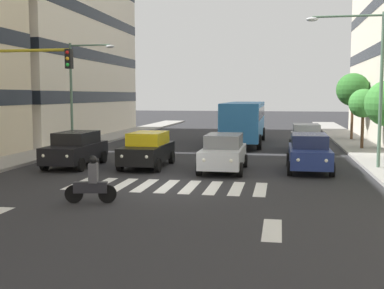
% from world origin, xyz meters
% --- Properties ---
extents(ground_plane, '(180.00, 180.00, 0.00)m').
position_xyz_m(ground_plane, '(0.00, 0.00, 0.00)').
color(ground_plane, '#262628').
extents(crosswalk_markings, '(7.65, 2.80, 0.01)m').
position_xyz_m(crosswalk_markings, '(-0.00, 0.00, 0.00)').
color(crosswalk_markings, silver).
rests_on(crosswalk_markings, ground_plane).
extents(lane_arrow_0, '(0.50, 2.20, 0.01)m').
position_xyz_m(lane_arrow_0, '(-4.13, 5.50, 0.00)').
color(lane_arrow_0, silver).
rests_on(lane_arrow_0, ground_plane).
extents(car_0, '(2.02, 4.44, 1.72)m').
position_xyz_m(car_0, '(-5.64, -4.91, 0.89)').
color(car_0, navy).
rests_on(car_0, ground_plane).
extents(car_1, '(2.02, 4.44, 1.72)m').
position_xyz_m(car_1, '(-1.71, -4.16, 0.89)').
color(car_1, '#B2B7BC').
rests_on(car_1, ground_plane).
extents(car_2, '(2.02, 4.44, 1.72)m').
position_xyz_m(car_2, '(2.12, -4.76, 0.89)').
color(car_2, black).
rests_on(car_2, ground_plane).
extents(car_3, '(2.02, 4.44, 1.72)m').
position_xyz_m(car_3, '(5.69, -4.32, 0.89)').
color(car_3, black).
rests_on(car_3, ground_plane).
extents(car_row2_0, '(2.02, 4.44, 1.72)m').
position_xyz_m(car_row2_0, '(-5.89, -12.88, 0.89)').
color(car_row2_0, '#B2B7BC').
rests_on(car_row2_0, ground_plane).
extents(bus_behind_traffic, '(2.78, 10.50, 3.00)m').
position_xyz_m(bus_behind_traffic, '(-1.71, -17.03, 1.86)').
color(bus_behind_traffic, '#286BAD').
rests_on(bus_behind_traffic, ground_plane).
extents(motorcycle_with_rider, '(1.69, 0.45, 1.57)m').
position_xyz_m(motorcycle_with_rider, '(1.77, 3.31, 0.65)').
color(motorcycle_with_rider, black).
rests_on(motorcycle_with_rider, ground_plane).
extents(traffic_light_gantry, '(4.16, 0.36, 5.50)m').
position_xyz_m(traffic_light_gantry, '(6.68, 0.10, 3.69)').
color(traffic_light_gantry, '#AD991E').
rests_on(traffic_light_gantry, ground_plane).
extents(street_lamp_left, '(3.55, 0.28, 7.18)m').
position_xyz_m(street_lamp_left, '(-8.25, -5.69, 4.61)').
color(street_lamp_left, '#4C6B56').
rests_on(street_lamp_left, sidewalk_left).
extents(street_lamp_right, '(3.00, 0.28, 6.64)m').
position_xyz_m(street_lamp_right, '(8.35, -11.00, 4.26)').
color(street_lamp_right, '#4C6B56').
rests_on(street_lamp_right, sidewalk_right).
extents(street_tree_2, '(1.83, 1.83, 3.78)m').
position_xyz_m(street_tree_2, '(-9.45, -14.19, 2.99)').
color(street_tree_2, '#513823').
rests_on(street_tree_2, sidewalk_left).
extents(street_tree_3, '(2.53, 2.53, 5.07)m').
position_xyz_m(street_tree_3, '(-9.70, -20.77, 3.94)').
color(street_tree_3, '#513823').
rests_on(street_tree_3, sidewalk_left).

